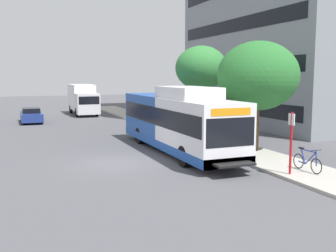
# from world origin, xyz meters

# --- Properties ---
(ground_plane) EXTENTS (120.00, 120.00, 0.00)m
(ground_plane) POSITION_xyz_m (0.00, 8.00, 0.00)
(ground_plane) COLOR #4C4C51
(sidewalk_curb) EXTENTS (3.00, 56.00, 0.14)m
(sidewalk_curb) POSITION_xyz_m (7.00, 6.00, 0.07)
(sidewalk_curb) COLOR #A8A399
(sidewalk_curb) RESTS_ON ground
(transit_bus) EXTENTS (2.58, 12.25, 3.65)m
(transit_bus) POSITION_xyz_m (3.83, 1.63, 1.70)
(transit_bus) COLOR white
(transit_bus) RESTS_ON ground
(bus_stop_sign_pole) EXTENTS (0.10, 0.36, 2.60)m
(bus_stop_sign_pole) POSITION_xyz_m (5.99, -5.29, 1.65)
(bus_stop_sign_pole) COLOR red
(bus_stop_sign_pole) RESTS_ON sidewalk_curb
(bicycle_parked) EXTENTS (0.52, 1.76, 1.02)m
(bicycle_parked) POSITION_xyz_m (7.01, -5.15, 0.56)
(bicycle_parked) COLOR black
(bicycle_parked) RESTS_ON sidewalk_curb
(street_tree_near_stop) EXTENTS (4.37, 4.37, 5.93)m
(street_tree_near_stop) POSITION_xyz_m (7.72, -0.29, 4.21)
(street_tree_near_stop) COLOR #4C3823
(street_tree_near_stop) RESTS_ON sidewalk_curb
(street_tree_mid_block) EXTENTS (3.66, 3.66, 6.18)m
(street_tree_mid_block) POSITION_xyz_m (7.95, 6.96, 4.74)
(street_tree_mid_block) COLOR #4C3823
(street_tree_mid_block) RESTS_ON sidewalk_curb
(parked_car_far_lane) EXTENTS (1.80, 4.50, 1.33)m
(parked_car_far_lane) POSITION_xyz_m (-2.96, 19.35, 0.66)
(parked_car_far_lane) COLOR navy
(parked_car_far_lane) RESTS_ON ground
(box_truck_background) EXTENTS (2.32, 7.01, 3.25)m
(box_truck_background) POSITION_xyz_m (2.69, 24.99, 1.74)
(box_truck_background) COLOR silver
(box_truck_background) RESTS_ON ground
(lattice_comm_tower) EXTENTS (1.10, 1.10, 22.55)m
(lattice_comm_tower) POSITION_xyz_m (16.67, 27.54, 7.32)
(lattice_comm_tower) COLOR #B7B7BC
(lattice_comm_tower) RESTS_ON ground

